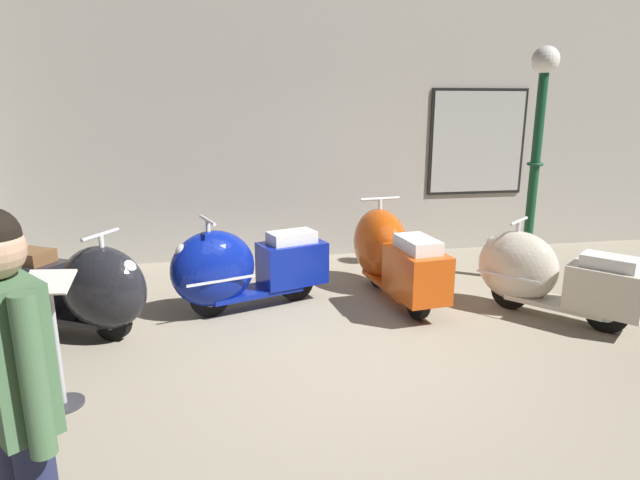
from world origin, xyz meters
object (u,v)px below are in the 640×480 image
Objects in this scene: scooter_0 at (80,288)px; info_stanchion at (57,353)px; scooter_1 at (239,268)px; visitor_1 at (15,390)px; scooter_2 at (390,253)px; scooter_3 at (542,274)px; lamppost at (536,150)px.

scooter_0 is 1.28m from info_stanchion.
scooter_1 is 3.44m from visitor_1.
scooter_0 is at bearing 93.11° from scooter_2.
scooter_3 is 4.46m from info_stanchion.
scooter_0 is at bearing 62.50° from visitor_1.
scooter_2 is 1.82× the size of info_stanchion.
lamppost is at bearing -89.91° from scooter_2.
scooter_2 is 1.20× the size of scooter_3.
scooter_0 is 0.96× the size of visitor_1.
info_stanchion is at bearing 114.45° from scooter_2.
lamppost reaches higher than scooter_1.
scooter_0 is 0.93× the size of scooter_2.
visitor_1 is 1.75× the size of info_stanchion.
scooter_2 reaches higher than scooter_0.
lamppost is at bearing 37.73° from scooter_0.
visitor_1 is at bearing -77.22° from info_stanchion.
scooter_0 is 1.51m from scooter_1.
info_stanchion is (-1.31, -1.64, -0.05)m from scooter_1.
scooter_0 is 3.21m from scooter_2.
visitor_1 is at bearing 54.96° from scooter_1.
scooter_2 is 4.36m from visitor_1.
scooter_3 is at bearing 148.53° from scooter_1.
scooter_2 is at bearing 14.76° from visitor_1.
lamppost is (0.47, 1.07, 1.16)m from scooter_3.
visitor_1 reaches higher than scooter_1.
visitor_1 reaches higher than scooter_3.
scooter_0 is 0.61× the size of lamppost.
scooter_1 is at bearing 89.29° from scooter_2.
scooter_0 reaches higher than info_stanchion.
lamppost is 5.79m from visitor_1.
info_stanchion is at bearing 32.46° from scooter_1.
info_stanchion is at bearing -157.11° from lamppost.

